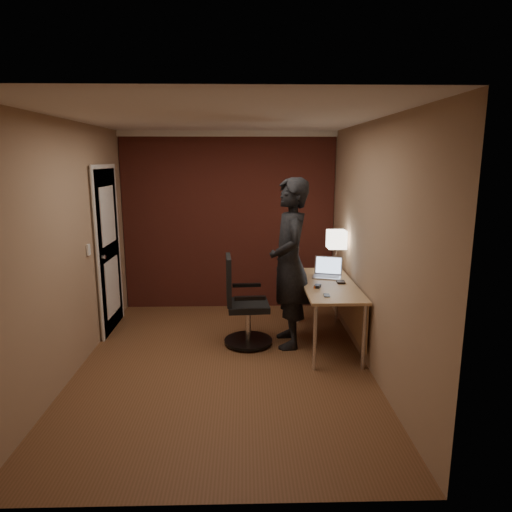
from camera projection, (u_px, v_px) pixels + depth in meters
name	position (u px, v px, depth m)	size (l,w,h in m)	color
room	(207.00, 217.00, 6.03)	(4.00, 4.00, 4.00)	brown
desk	(334.00, 294.00, 5.25)	(0.60, 1.50, 0.73)	tan
desk_lamp	(336.00, 240.00, 5.61)	(0.22, 0.22, 0.54)	silver
laptop	(328.00, 271.00, 5.51)	(0.39, 0.34, 0.23)	silver
mouse	(317.00, 286.00, 5.03)	(0.06, 0.10, 0.03)	black
phone	(327.00, 295.00, 4.73)	(0.06, 0.12, 0.01)	black
wallet	(341.00, 282.00, 5.22)	(0.09, 0.11, 0.02)	black
office_chair	(243.00, 307.00, 5.24)	(0.56, 0.59, 1.03)	black
person	(290.00, 264.00, 5.15)	(0.70, 0.46, 1.93)	black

